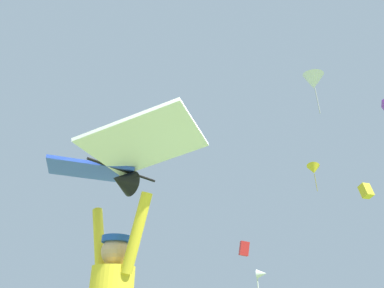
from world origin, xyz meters
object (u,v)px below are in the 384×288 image
(distant_kite_red_mid_left, at_px, (244,249))
(distant_kite_white_low_right, at_px, (314,82))
(held_stunt_kite, at_px, (116,163))
(distant_kite_yellow_mid_right, at_px, (314,170))
(marker_flag, at_px, (261,280))
(distant_kite_yellow_far_center, at_px, (366,191))

(distant_kite_red_mid_left, relative_size, distant_kite_white_low_right, 0.42)
(held_stunt_kite, distance_m, distant_kite_white_low_right, 18.69)
(held_stunt_kite, relative_size, distant_kite_red_mid_left, 1.63)
(held_stunt_kite, bearing_deg, distant_kite_red_mid_left, 104.84)
(distant_kite_yellow_mid_right, relative_size, marker_flag, 1.13)
(held_stunt_kite, bearing_deg, marker_flag, 96.47)
(distant_kite_red_mid_left, distance_m, distant_kite_white_low_right, 13.06)
(distant_kite_yellow_far_center, bearing_deg, distant_kite_yellow_mid_right, 170.80)
(distant_kite_yellow_far_center, height_order, distant_kite_yellow_mid_right, distant_kite_yellow_mid_right)
(distant_kite_yellow_mid_right, height_order, distant_kite_red_mid_left, distant_kite_yellow_mid_right)
(distant_kite_yellow_far_center, relative_size, distant_kite_red_mid_left, 0.97)
(distant_kite_white_low_right, relative_size, marker_flag, 1.27)
(held_stunt_kite, xyz_separation_m, distant_kite_yellow_mid_right, (-0.35, 24.98, 9.38))
(held_stunt_kite, xyz_separation_m, distant_kite_yellow_far_center, (3.02, 24.43, 6.86))
(marker_flag, bearing_deg, distant_kite_red_mid_left, 109.06)
(distant_kite_yellow_mid_right, relative_size, distant_kite_white_low_right, 0.89)
(held_stunt_kite, height_order, marker_flag, held_stunt_kite)
(distant_kite_yellow_far_center, xyz_separation_m, distant_kite_yellow_mid_right, (-3.37, 0.55, 2.52))
(held_stunt_kite, distance_m, distant_kite_red_mid_left, 23.59)
(held_stunt_kite, relative_size, distant_kite_yellow_mid_right, 0.76)
(distant_kite_red_mid_left, xyz_separation_m, distant_kite_white_low_right, (7.30, -7.51, 7.80))
(held_stunt_kite, height_order, distant_kite_white_low_right, distant_kite_white_low_right)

